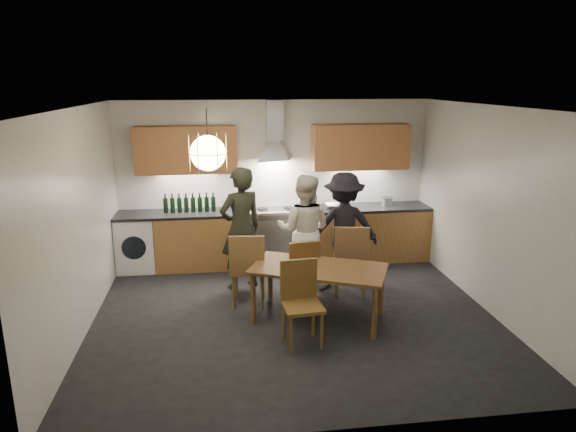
{
  "coord_description": "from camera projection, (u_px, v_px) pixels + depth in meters",
  "views": [
    {
      "loc": [
        -0.87,
        -5.93,
        2.9
      ],
      "look_at": [
        -0.02,
        0.4,
        1.2
      ],
      "focal_mm": 32.0,
      "sensor_mm": 36.0,
      "label": 1
    }
  ],
  "objects": [
    {
      "name": "chair_front",
      "position": [
        301.0,
        296.0,
        5.76
      ],
      "size": [
        0.47,
        0.47,
        0.95
      ],
      "rotation": [
        0.0,
        0.0,
        0.09
      ],
      "color": "brown",
      "rests_on": "ground"
    },
    {
      "name": "person_mid",
      "position": [
        304.0,
        231.0,
        7.32
      ],
      "size": [
        0.95,
        0.84,
        1.63
      ],
      "primitive_type": "imported",
      "rotation": [
        0.0,
        0.0,
        2.8
      ],
      "color": "beige",
      "rests_on": "ground"
    },
    {
      "name": "range_stove",
      "position": [
        277.0,
        237.0,
        8.29
      ],
      "size": [
        0.9,
        0.6,
        0.92
      ],
      "color": "silver",
      "rests_on": "ground"
    },
    {
      "name": "person_right",
      "position": [
        343.0,
        227.0,
        7.54
      ],
      "size": [
        1.07,
        0.64,
        1.62
      ],
      "primitive_type": "imported",
      "rotation": [
        0.0,
        0.0,
        3.1
      ],
      "color": "black",
      "rests_on": "ground"
    },
    {
      "name": "chair_back_mid",
      "position": [
        302.0,
        268.0,
        6.7
      ],
      "size": [
        0.46,
        0.46,
        0.91
      ],
      "rotation": [
        0.0,
        0.0,
        3.26
      ],
      "color": "brown",
      "rests_on": "ground"
    },
    {
      "name": "person_left",
      "position": [
        241.0,
        229.0,
        7.2
      ],
      "size": [
        0.76,
        0.65,
        1.75
      ],
      "primitive_type": "imported",
      "rotation": [
        0.0,
        0.0,
        3.57
      ],
      "color": "black",
      "rests_on": "ground"
    },
    {
      "name": "mixing_bowl",
      "position": [
        333.0,
        206.0,
        8.26
      ],
      "size": [
        0.29,
        0.29,
        0.07
      ],
      "primitive_type": "imported",
      "rotation": [
        0.0,
        0.0,
        0.03
      ],
      "color": "silver",
      "rests_on": "counter_run"
    },
    {
      "name": "wine_bottles",
      "position": [
        190.0,
        203.0,
        7.98
      ],
      "size": [
        0.81,
        0.07,
        0.3
      ],
      "color": "black",
      "rests_on": "counter_run"
    },
    {
      "name": "dining_table",
      "position": [
        319.0,
        273.0,
        6.28
      ],
      "size": [
        1.81,
        1.39,
        0.68
      ],
      "rotation": [
        0.0,
        0.0,
        -0.42
      ],
      "color": "brown",
      "rests_on": "ground"
    },
    {
      "name": "pendant_lamp",
      "position": [
        208.0,
        153.0,
        5.77
      ],
      "size": [
        0.43,
        0.43,
        0.7
      ],
      "color": "black",
      "rests_on": "ground"
    },
    {
      "name": "ground",
      "position": [
        294.0,
        315.0,
        6.54
      ],
      "size": [
        5.0,
        5.0,
        0.0
      ],
      "primitive_type": "plane",
      "color": "black",
      "rests_on": "ground"
    },
    {
      "name": "chair_back_right",
      "position": [
        351.0,
        256.0,
        6.97
      ],
      "size": [
        0.54,
        0.54,
        1.02
      ],
      "rotation": [
        0.0,
        0.0,
        2.94
      ],
      "color": "brown",
      "rests_on": "ground"
    },
    {
      "name": "stock_pot",
      "position": [
        387.0,
        201.0,
        8.43
      ],
      "size": [
        0.24,
        0.24,
        0.13
      ],
      "primitive_type": "cylinder",
      "rotation": [
        0.0,
        0.0,
        0.42
      ],
      "color": "silver",
      "rests_on": "counter_run"
    },
    {
      "name": "wall_fixtures",
      "position": [
        275.0,
        148.0,
        8.03
      ],
      "size": [
        4.3,
        0.54,
        1.1
      ],
      "color": "#C7814C",
      "rests_on": "ground"
    },
    {
      "name": "chair_back_left",
      "position": [
        248.0,
        265.0,
        6.65
      ],
      "size": [
        0.5,
        0.5,
        1.0
      ],
      "rotation": [
        0.0,
        0.0,
        3.02
      ],
      "color": "brown",
      "rests_on": "ground"
    },
    {
      "name": "room_shell",
      "position": [
        294.0,
        183.0,
        6.1
      ],
      "size": [
        5.02,
        4.52,
        2.61
      ],
      "color": "white",
      "rests_on": "ground"
    },
    {
      "name": "counter_run",
      "position": [
        278.0,
        236.0,
        8.29
      ],
      "size": [
        5.0,
        0.62,
        0.9
      ],
      "color": "#BA8547",
      "rests_on": "ground"
    }
  ]
}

